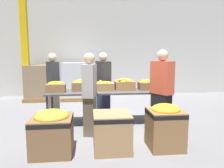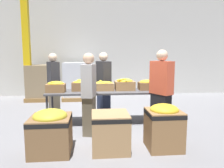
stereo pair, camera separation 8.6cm
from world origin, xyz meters
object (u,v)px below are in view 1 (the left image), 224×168
(banana_box_1, at_px, (80,85))
(donation_bin_1, at_px, (112,130))
(volunteer_3, at_px, (53,85))
(pallet_stack_1, at_px, (41,83))
(volunteer_1, at_px, (162,92))
(sorting_table, at_px, (104,93))
(pallet_stack_0, at_px, (77,81))
(banana_box_3, at_px, (125,84))
(volunteer_0, at_px, (90,95))
(donation_bin_0, at_px, (52,130))
(banana_box_2, at_px, (104,86))
(volunteer_2, at_px, (103,85))
(banana_box_0, at_px, (56,87))
(donation_bin_2, at_px, (165,125))
(support_pillar, at_px, (25,43))
(banana_box_4, at_px, (147,85))

(banana_box_1, distance_m, donation_bin_1, 1.73)
(volunteer_3, xyz_separation_m, pallet_stack_1, (-0.78, 2.20, -0.21))
(volunteer_1, distance_m, donation_bin_1, 1.47)
(sorting_table, height_order, pallet_stack_0, pallet_stack_0)
(banana_box_3, xyz_separation_m, donation_bin_1, (-0.47, -1.54, -0.57))
(volunteer_0, height_order, donation_bin_1, volunteer_0)
(volunteer_1, bearing_deg, banana_box_1, 34.63)
(banana_box_1, bearing_deg, donation_bin_0, -105.09)
(sorting_table, height_order, banana_box_2, banana_box_2)
(sorting_table, relative_size, volunteer_2, 1.56)
(banana_box_0, bearing_deg, donation_bin_2, -34.46)
(volunteer_1, bearing_deg, support_pillar, 15.11)
(volunteer_1, distance_m, volunteer_2, 1.69)
(banana_box_2, relative_size, volunteer_1, 0.27)
(banana_box_2, xyz_separation_m, volunteer_0, (-0.34, -0.74, -0.07))
(volunteer_2, bearing_deg, volunteer_0, -40.37)
(volunteer_2, xyz_separation_m, donation_bin_0, (-0.98, -2.06, -0.44))
(sorting_table, relative_size, banana_box_1, 6.76)
(volunteer_2, relative_size, support_pillar, 0.42)
(banana_box_1, height_order, donation_bin_0, banana_box_1)
(volunteer_1, bearing_deg, banana_box_0, 43.04)
(banana_box_2, bearing_deg, donation_bin_2, -58.45)
(donation_bin_0, height_order, donation_bin_2, donation_bin_2)
(sorting_table, height_order, banana_box_0, banana_box_0)
(volunteer_3, distance_m, donation_bin_2, 3.19)
(volunteer_1, distance_m, donation_bin_0, 2.31)
(sorting_table, distance_m, volunteer_1, 1.35)
(banana_box_4, xyz_separation_m, pallet_stack_0, (-1.83, 2.90, -0.25))
(pallet_stack_1, bearing_deg, volunteer_2, -48.66)
(banana_box_3, relative_size, banana_box_4, 1.12)
(banana_box_2, xyz_separation_m, donation_bin_1, (0.02, -1.55, -0.54))
(pallet_stack_0, bearing_deg, volunteer_0, -82.90)
(volunteer_2, distance_m, donation_bin_2, 2.30)
(donation_bin_1, bearing_deg, volunteer_0, 113.99)
(banana_box_2, relative_size, banana_box_4, 1.12)
(banana_box_4, bearing_deg, support_pillar, 143.14)
(banana_box_0, xyz_separation_m, pallet_stack_1, (-0.98, 3.03, -0.29))
(banana_box_2, relative_size, donation_bin_0, 0.62)
(banana_box_0, height_order, volunteer_1, volunteer_1)
(volunteer_1, bearing_deg, banana_box_4, -23.85)
(banana_box_0, xyz_separation_m, banana_box_1, (0.54, 0.14, -0.00))
(pallet_stack_0, bearing_deg, banana_box_4, -57.69)
(banana_box_2, xyz_separation_m, pallet_stack_1, (-2.07, 2.88, -0.28))
(donation_bin_1, bearing_deg, banana_box_4, 56.45)
(pallet_stack_1, bearing_deg, volunteer_3, -70.33)
(banana_box_2, bearing_deg, pallet_stack_1, 125.65)
(banana_box_2, height_order, support_pillar, support_pillar)
(banana_box_2, bearing_deg, support_pillar, 133.27)
(support_pillar, bearing_deg, banana_box_0, -63.51)
(banana_box_3, xyz_separation_m, volunteer_3, (-1.78, 0.69, -0.10))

